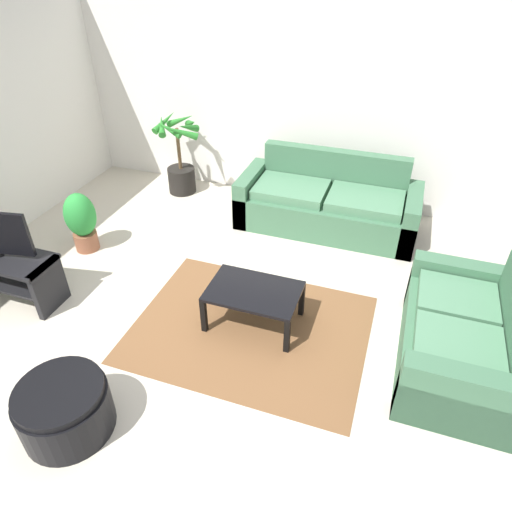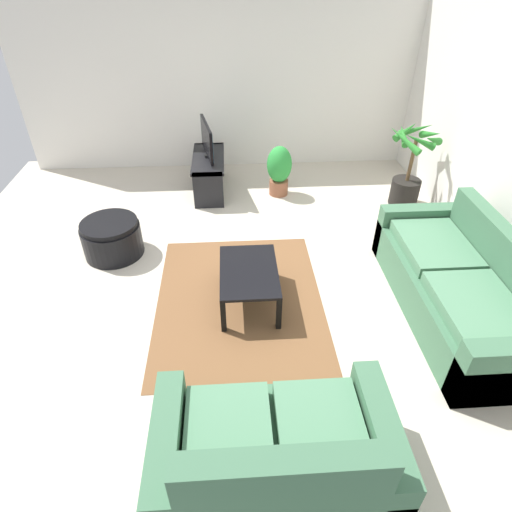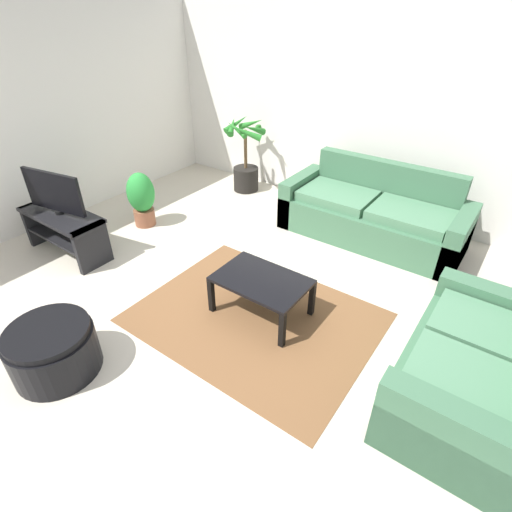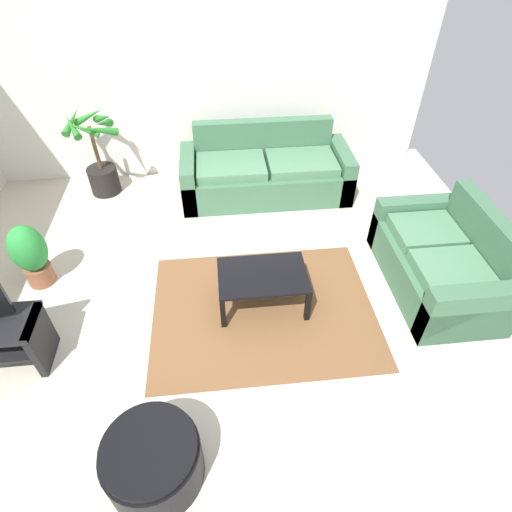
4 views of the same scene
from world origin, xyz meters
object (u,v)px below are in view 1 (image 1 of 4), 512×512
(coffee_table, at_px, (254,295))
(potted_palm, at_px, (180,162))
(couch_main, at_px, (327,205))
(couch_loveseat, at_px, (462,340))
(tv_stand, at_px, (5,270))
(potted_plant_small, at_px, (81,220))
(ottoman, at_px, (65,409))

(coffee_table, distance_m, potted_palm, 2.97)
(couch_main, bearing_deg, couch_loveseat, -51.10)
(tv_stand, relative_size, potted_plant_small, 1.51)
(couch_loveseat, xyz_separation_m, potted_palm, (-3.75, 2.20, 0.17))
(potted_palm, relative_size, ottoman, 1.67)
(ottoman, bearing_deg, coffee_table, 58.67)
(couch_loveseat, distance_m, coffee_table, 1.85)
(couch_loveseat, xyz_separation_m, ottoman, (-2.79, -1.63, -0.08))
(potted_plant_small, bearing_deg, ottoman, -57.07)
(couch_main, xyz_separation_m, potted_palm, (-2.19, 0.26, 0.16))
(couch_main, height_order, ottoman, couch_main)
(potted_plant_small, bearing_deg, couch_loveseat, -6.53)
(couch_loveseat, bearing_deg, ottoman, -149.68)
(tv_stand, relative_size, coffee_table, 1.28)
(couch_main, xyz_separation_m, tv_stand, (-2.78, -2.47, 0.04))
(couch_main, distance_m, tv_stand, 3.72)
(couch_main, height_order, potted_palm, potted_palm)
(couch_main, height_order, tv_stand, couch_main)
(couch_main, bearing_deg, tv_stand, -138.30)
(couch_loveseat, xyz_separation_m, tv_stand, (-4.34, -0.53, 0.04))
(ottoman, bearing_deg, tv_stand, 144.59)
(potted_palm, distance_m, ottoman, 3.96)
(potted_palm, bearing_deg, coffee_table, -50.01)
(couch_main, distance_m, couch_loveseat, 2.49)
(couch_loveseat, relative_size, potted_palm, 1.36)
(tv_stand, xyz_separation_m, potted_palm, (0.59, 2.73, 0.13))
(potted_palm, xyz_separation_m, potted_plant_small, (-0.41, -1.72, -0.07))
(couch_loveseat, distance_m, ottoman, 3.24)
(coffee_table, bearing_deg, couch_loveseat, 2.36)
(tv_stand, xyz_separation_m, coffee_table, (2.50, 0.46, 0.01))
(couch_main, relative_size, coffee_table, 2.57)
(coffee_table, relative_size, ottoman, 1.26)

